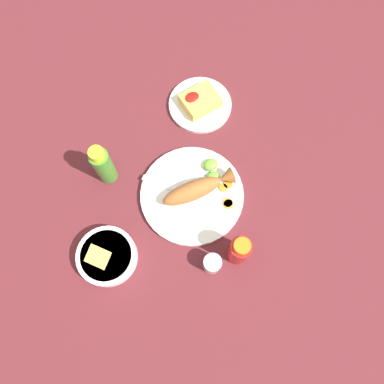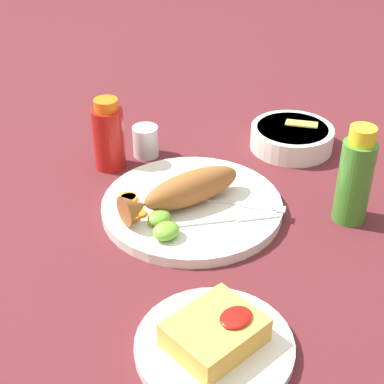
% 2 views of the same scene
% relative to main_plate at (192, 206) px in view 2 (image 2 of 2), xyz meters
% --- Properties ---
extents(ground_plane, '(4.00, 4.00, 0.00)m').
position_rel_main_plate_xyz_m(ground_plane, '(0.00, 0.00, -0.01)').
color(ground_plane, '#561E23').
extents(main_plate, '(0.31, 0.31, 0.02)m').
position_rel_main_plate_xyz_m(main_plate, '(0.00, 0.00, 0.00)').
color(main_plate, silver).
rests_on(main_plate, ground_plane).
extents(fried_fish, '(0.22, 0.09, 0.06)m').
position_rel_main_plate_xyz_m(fried_fish, '(-0.02, 0.00, 0.04)').
color(fried_fish, '#935628').
rests_on(fried_fish, main_plate).
extents(fork_near, '(0.11, 0.16, 0.00)m').
position_rel_main_plate_xyz_m(fork_near, '(0.05, -0.06, 0.01)').
color(fork_near, silver).
rests_on(fork_near, main_plate).
extents(fork_far, '(0.16, 0.11, 0.00)m').
position_rel_main_plate_xyz_m(fork_far, '(0.01, -0.08, 0.01)').
color(fork_far, silver).
rests_on(fork_far, main_plate).
extents(carrot_slice_near, '(0.03, 0.03, 0.00)m').
position_rel_main_plate_xyz_m(carrot_slice_near, '(-0.07, 0.08, 0.01)').
color(carrot_slice_near, orange).
rests_on(carrot_slice_near, main_plate).
extents(carrot_slice_mid, '(0.03, 0.03, 0.00)m').
position_rel_main_plate_xyz_m(carrot_slice_mid, '(-0.07, 0.08, 0.01)').
color(carrot_slice_mid, orange).
rests_on(carrot_slice_mid, main_plate).
extents(carrot_slice_far, '(0.03, 0.03, 0.00)m').
position_rel_main_plate_xyz_m(carrot_slice_far, '(-0.09, 0.03, 0.01)').
color(carrot_slice_far, orange).
rests_on(carrot_slice_far, main_plate).
extents(carrot_slice_extra, '(0.03, 0.03, 0.00)m').
position_rel_main_plate_xyz_m(carrot_slice_extra, '(-0.11, 0.03, 0.01)').
color(carrot_slice_extra, orange).
rests_on(carrot_slice_extra, main_plate).
extents(lime_wedge_main, '(0.04, 0.03, 0.02)m').
position_rel_main_plate_xyz_m(lime_wedge_main, '(-0.08, -0.01, 0.02)').
color(lime_wedge_main, '#6BB233').
rests_on(lime_wedge_main, main_plate).
extents(lime_wedge_side, '(0.04, 0.04, 0.02)m').
position_rel_main_plate_xyz_m(lime_wedge_side, '(-0.10, -0.05, 0.02)').
color(lime_wedge_side, '#6BB233').
rests_on(lime_wedge_side, main_plate).
extents(hot_sauce_bottle_red, '(0.06, 0.06, 0.14)m').
position_rel_main_plate_xyz_m(hot_sauce_bottle_red, '(-0.01, 0.22, 0.06)').
color(hot_sauce_bottle_red, '#B21914').
rests_on(hot_sauce_bottle_red, ground_plane).
extents(hot_sauce_bottle_green, '(0.06, 0.06, 0.17)m').
position_rel_main_plate_xyz_m(hot_sauce_bottle_green, '(0.18, -0.19, 0.07)').
color(hot_sauce_bottle_green, '#3D8428').
rests_on(hot_sauce_bottle_green, ground_plane).
extents(salt_cup, '(0.05, 0.05, 0.06)m').
position_rel_main_plate_xyz_m(salt_cup, '(0.06, 0.20, 0.02)').
color(salt_cup, silver).
rests_on(salt_cup, ground_plane).
extents(side_plate_fries, '(0.20, 0.20, 0.01)m').
position_rel_main_plate_xyz_m(side_plate_fries, '(-0.19, -0.25, -0.00)').
color(side_plate_fries, silver).
rests_on(side_plate_fries, ground_plane).
extents(fries_pile, '(0.11, 0.09, 0.04)m').
position_rel_main_plate_xyz_m(fries_pile, '(-0.19, -0.25, 0.02)').
color(fries_pile, gold).
rests_on(fries_pile, side_plate_fries).
extents(guacamole_bowl, '(0.17, 0.17, 0.06)m').
position_rel_main_plate_xyz_m(guacamole_bowl, '(0.30, 0.03, 0.02)').
color(guacamole_bowl, white).
rests_on(guacamole_bowl, ground_plane).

